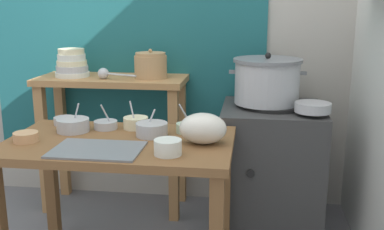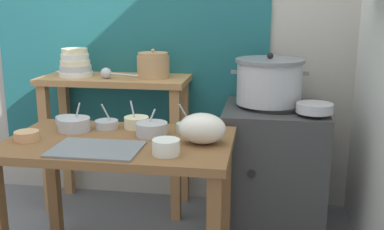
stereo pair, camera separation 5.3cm
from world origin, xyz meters
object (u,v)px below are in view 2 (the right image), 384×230
object	(u,v)px
steamer_pot	(269,81)
prep_bowl_4	(74,124)
prep_bowl_6	(186,127)
prep_bowl_5	(136,122)
plastic_bag	(202,128)
clay_pot	(153,65)
bowl_stack_enamel	(75,64)
prep_bowl_7	(67,120)
ladle	(108,73)
wide_pan	(315,108)
prep_bowl_0	(166,146)
prep_bowl_2	(27,135)
prep_table	(120,161)
prep_bowl_3	(152,129)
stove_block	(272,167)
prep_bowl_1	(107,124)
back_shelf_table	(116,110)
serving_tray	(96,149)

from	to	relation	value
steamer_pot	prep_bowl_4	size ratio (longest dim) A/B	2.73
prep_bowl_6	prep_bowl_5	bearing A→B (deg)	170.95
plastic_bag	prep_bowl_4	size ratio (longest dim) A/B	1.35
clay_pot	prep_bowl_5	distance (m)	0.60
bowl_stack_enamel	prep_bowl_5	world-z (taller)	bowl_stack_enamel
steamer_pot	prep_bowl_7	distance (m)	1.19
ladle	wide_pan	distance (m)	1.28
bowl_stack_enamel	prep_bowl_0	distance (m)	1.26
bowl_stack_enamel	prep_bowl_4	bearing A→B (deg)	-68.63
prep_bowl_2	prep_bowl_4	xyz separation A→B (m)	(0.16, 0.20, 0.01)
prep_bowl_2	steamer_pot	bearing A→B (deg)	32.96
prep_table	prep_bowl_4	size ratio (longest dim) A/B	6.62
clay_pot	prep_bowl_3	size ratio (longest dim) A/B	1.30
stove_block	prep_bowl_7	bearing A→B (deg)	-160.68
prep_bowl_1	prep_bowl_6	xyz separation A→B (m)	(0.43, -0.02, 0.00)
clay_pot	prep_bowl_3	distance (m)	0.73
clay_pot	wide_pan	world-z (taller)	clay_pot
prep_bowl_5	prep_bowl_6	bearing A→B (deg)	-9.05
steamer_pot	wide_pan	size ratio (longest dim) A/B	2.27
prep_bowl_1	prep_bowl_3	world-z (taller)	prep_bowl_1
prep_bowl_2	prep_bowl_5	xyz separation A→B (m)	(0.46, 0.30, 0.01)
prep_bowl_6	back_shelf_table	bearing A→B (deg)	133.87
clay_pot	prep_bowl_3	world-z (taller)	clay_pot
prep_bowl_1	prep_bowl_4	distance (m)	0.17
wide_pan	prep_bowl_2	bearing A→B (deg)	-158.48
steamer_pot	prep_bowl_2	size ratio (longest dim) A/B	3.86
back_shelf_table	prep_bowl_3	distance (m)	0.80
back_shelf_table	serving_tray	bearing A→B (deg)	-76.74
prep_bowl_4	prep_bowl_5	bearing A→B (deg)	17.96
stove_block	wide_pan	size ratio (longest dim) A/B	3.89
bowl_stack_enamel	prep_table	bearing A→B (deg)	-55.10
prep_bowl_6	prep_table	bearing A→B (deg)	-149.99
clay_pot	prep_bowl_7	bearing A→B (deg)	-124.65
clay_pot	ladle	distance (m)	0.29
clay_pot	prep_bowl_4	bearing A→B (deg)	-112.11
prep_bowl_2	prep_bowl_3	size ratio (longest dim) A/B	0.74
prep_bowl_2	ladle	bearing A→B (deg)	79.40
wide_pan	prep_bowl_4	world-z (taller)	prep_bowl_4
steamer_pot	prep_bowl_0	size ratio (longest dim) A/B	3.71
steamer_pot	prep_bowl_1	bearing A→B (deg)	-150.75
prep_bowl_2	serving_tray	bearing A→B (deg)	-12.98
prep_bowl_2	prep_bowl_5	size ratio (longest dim) A/B	0.79
wide_pan	prep_bowl_4	xyz separation A→B (m)	(-1.25, -0.35, -0.05)
wide_pan	prep_bowl_3	xyz separation A→B (m)	(-0.83, -0.38, -0.05)
back_shelf_table	prep_bowl_2	world-z (taller)	back_shelf_table
bowl_stack_enamel	prep_bowl_5	bearing A→B (deg)	-44.13
plastic_bag	prep_bowl_3	bearing A→B (deg)	161.10
stove_block	prep_bowl_6	bearing A→B (deg)	-133.97
prep_bowl_4	prep_bowl_6	world-z (taller)	prep_bowl_6
ladle	prep_bowl_6	world-z (taller)	ladle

